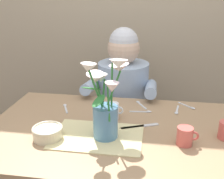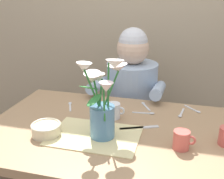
{
  "view_description": "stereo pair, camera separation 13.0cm",
  "coord_description": "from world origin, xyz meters",
  "views": [
    {
      "loc": [
        0.19,
        -1.16,
        1.37
      ],
      "look_at": [
        -0.0,
        0.05,
        0.92
      ],
      "focal_mm": 44.62,
      "sensor_mm": 36.0,
      "label": 1
    },
    {
      "loc": [
        0.32,
        -1.13,
        1.37
      ],
      "look_at": [
        -0.0,
        0.05,
        0.92
      ],
      "focal_mm": 44.62,
      "sensor_mm": 36.0,
      "label": 2
    }
  ],
  "objects": [
    {
      "name": "seated_person",
      "position": [
        -0.02,
        0.62,
        0.56
      ],
      "size": [
        0.45,
        0.47,
        1.14
      ],
      "rotation": [
        0.0,
        0.0,
        -0.02
      ],
      "color": "#4C4C56",
      "rests_on": "ground_plane"
    },
    {
      "name": "spoon_2",
      "position": [
        -0.29,
        0.2,
        0.74
      ],
      "size": [
        0.06,
        0.11,
        0.01
      ],
      "color": "silver",
      "rests_on": "dining_table"
    },
    {
      "name": "spoon_0",
      "position": [
        0.12,
        0.32,
        0.74
      ],
      "size": [
        0.07,
        0.11,
        0.01
      ],
      "color": "silver",
      "rests_on": "dining_table"
    },
    {
      "name": "tea_cup",
      "position": [
        -0.01,
        0.12,
        0.78
      ],
      "size": [
        0.09,
        0.07,
        0.08
      ],
      "color": "silver",
      "rests_on": "dining_table"
    },
    {
      "name": "striped_placemat",
      "position": [
        -0.05,
        -0.08,
        0.74
      ],
      "size": [
        0.4,
        0.28,
        0.0
      ],
      "primitive_type": "cube",
      "color": "beige",
      "rests_on": "dining_table"
    },
    {
      "name": "spoon_3",
      "position": [
        0.32,
        0.25,
        0.74
      ],
      "size": [
        0.03,
        0.12,
        0.01
      ],
      "color": "silver",
      "rests_on": "dining_table"
    },
    {
      "name": "ceramic_mug",
      "position": [
        0.33,
        -0.09,
        0.78
      ],
      "size": [
        0.09,
        0.07,
        0.08
      ],
      "color": "#CC564C",
      "rests_on": "dining_table"
    },
    {
      "name": "flower_vase",
      "position": [
        -0.01,
        -0.08,
        0.9
      ],
      "size": [
        0.21,
        0.23,
        0.36
      ],
      "color": "teal",
      "rests_on": "dining_table"
    },
    {
      "name": "ceramic_bowl",
      "position": [
        -0.26,
        -0.13,
        0.77
      ],
      "size": [
        0.14,
        0.14,
        0.06
      ],
      "color": "beige",
      "rests_on": "dining_table"
    },
    {
      "name": "spoon_4",
      "position": [
        0.39,
        0.32,
        0.74
      ],
      "size": [
        0.09,
        0.1,
        0.01
      ],
      "color": "silver",
      "rests_on": "dining_table"
    },
    {
      "name": "wood_panel_backdrop",
      "position": [
        0.0,
        1.05,
        1.25
      ],
      "size": [
        4.0,
        0.1,
        2.5
      ],
      "primitive_type": "cube",
      "color": "tan",
      "rests_on": "ground_plane"
    },
    {
      "name": "dining_table",
      "position": [
        0.0,
        0.0,
        0.64
      ],
      "size": [
        1.2,
        0.8,
        0.74
      ],
      "color": "#9E7A56",
      "rests_on": "ground_plane"
    },
    {
      "name": "dinner_knife",
      "position": [
        0.13,
        0.04,
        0.74
      ],
      "size": [
        0.18,
        0.09,
        0.0
      ],
      "primitive_type": "cube",
      "rotation": [
        0.0,
        0.0,
        0.42
      ],
      "color": "silver",
      "rests_on": "dining_table"
    },
    {
      "name": "spoon_1",
      "position": [
        0.15,
        0.21,
        0.74
      ],
      "size": [
        0.12,
        0.03,
        0.01
      ],
      "color": "silver",
      "rests_on": "dining_table"
    }
  ]
}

